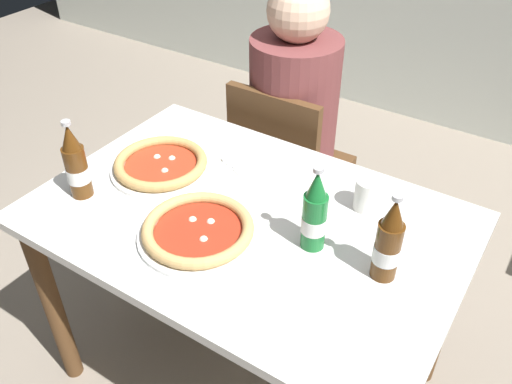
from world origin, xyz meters
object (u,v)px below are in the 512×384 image
object	(u,v)px
diner_seated	(292,139)
pizza_marinara_far	(161,165)
beer_bottle_right	(76,165)
chair_behind_table	(285,166)
beer_bottle_left	(388,243)
napkin_with_cutlery	(251,156)
beer_bottle_center	(315,214)
dining_table_main	(247,245)
pizza_margherita_near	(198,230)
paper_cup	(367,195)

from	to	relation	value
diner_seated	pizza_marinara_far	xyz separation A→B (m)	(-0.12, -0.62, 0.19)
diner_seated	beer_bottle_right	size ratio (longest dim) A/B	4.89
chair_behind_table	beer_bottle_right	bearing A→B (deg)	72.66
beer_bottle_left	beer_bottle_right	xyz separation A→B (m)	(-0.87, -0.17, 0.00)
beer_bottle_right	napkin_with_cutlery	distance (m)	0.54
beer_bottle_center	pizza_marinara_far	bearing A→B (deg)	175.31
dining_table_main	pizza_margherita_near	size ratio (longest dim) A/B	3.67
diner_seated	paper_cup	bearing A→B (deg)	-42.35
pizza_marinara_far	paper_cup	distance (m)	0.64
beer_bottle_left	beer_bottle_center	xyz separation A→B (m)	(-0.20, 0.00, 0.00)
dining_table_main	paper_cup	bearing A→B (deg)	38.60
napkin_with_cutlery	paper_cup	distance (m)	0.43
diner_seated	chair_behind_table	bearing A→B (deg)	-89.26
beer_bottle_right	dining_table_main	bearing A→B (deg)	21.48
napkin_with_cutlery	diner_seated	bearing A→B (deg)	99.55
dining_table_main	napkin_with_cutlery	world-z (taller)	napkin_with_cutlery
diner_seated	beer_bottle_center	bearing A→B (deg)	-56.82
beer_bottle_right	napkin_with_cutlery	size ratio (longest dim) A/B	1.05
pizza_margherita_near	beer_bottle_left	world-z (taller)	beer_bottle_left
dining_table_main	beer_bottle_right	size ratio (longest dim) A/B	4.86
chair_behind_table	paper_cup	bearing A→B (deg)	140.47
paper_cup	beer_bottle_center	bearing A→B (deg)	-103.84
beer_bottle_center	beer_bottle_right	bearing A→B (deg)	-165.45
pizza_margherita_near	beer_bottle_center	world-z (taller)	beer_bottle_center
dining_table_main	beer_bottle_left	xyz separation A→B (m)	(0.41, -0.01, 0.22)
beer_bottle_center	beer_bottle_right	distance (m)	0.70
napkin_with_cutlery	pizza_marinara_far	bearing A→B (deg)	-131.73
beer_bottle_right	beer_bottle_center	bearing A→B (deg)	14.55
pizza_marinara_far	beer_bottle_left	distance (m)	0.76
pizza_margherita_near	beer_bottle_right	world-z (taller)	beer_bottle_right
pizza_marinara_far	diner_seated	bearing A→B (deg)	78.63
dining_table_main	pizza_marinara_far	size ratio (longest dim) A/B	3.81
chair_behind_table	napkin_with_cutlery	distance (m)	0.45
pizza_marinara_far	beer_bottle_right	distance (m)	0.26
dining_table_main	beer_bottle_left	size ratio (longest dim) A/B	4.86
chair_behind_table	pizza_marinara_far	bearing A→B (deg)	77.06
chair_behind_table	beer_bottle_center	bearing A→B (deg)	124.70
diner_seated	pizza_margherita_near	size ratio (longest dim) A/B	3.70
pizza_marinara_far	paper_cup	xyz separation A→B (m)	(0.61, 0.17, 0.03)
pizza_margherita_near	pizza_marinara_far	distance (m)	0.34
diner_seated	pizza_margherita_near	xyz separation A→B (m)	(0.16, -0.80, 0.19)
chair_behind_table	beer_bottle_left	bearing A→B (deg)	135.17
pizza_marinara_far	beer_bottle_center	distance (m)	0.57
chair_behind_table	diner_seated	distance (m)	0.11
pizza_marinara_far	beer_bottle_center	bearing A→B (deg)	-4.69
diner_seated	beer_bottle_left	xyz separation A→B (m)	(0.63, -0.67, 0.27)
pizza_margherita_near	dining_table_main	bearing A→B (deg)	67.90
beer_bottle_right	paper_cup	size ratio (longest dim) A/B	2.60
pizza_marinara_far	beer_bottle_center	size ratio (longest dim) A/B	1.28
beer_bottle_right	diner_seated	bearing A→B (deg)	74.18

